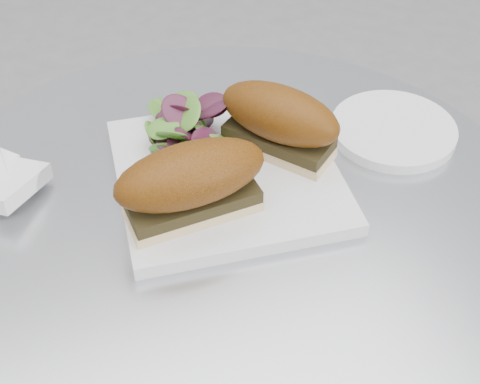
# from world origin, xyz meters

# --- Properties ---
(table) EXTENTS (0.70, 0.70, 0.73)m
(table) POSITION_xyz_m (0.00, 0.00, 0.49)
(table) COLOR silver
(table) RESTS_ON ground
(plate) EXTENTS (0.27, 0.27, 0.02)m
(plate) POSITION_xyz_m (0.03, 0.06, 0.74)
(plate) COLOR white
(plate) RESTS_ON table
(sandwich_left) EXTENTS (0.16, 0.07, 0.08)m
(sandwich_left) POSITION_xyz_m (-0.03, 0.01, 0.79)
(sandwich_left) COLOR beige
(sandwich_left) RESTS_ON plate
(sandwich_right) EXTENTS (0.13, 0.15, 0.08)m
(sandwich_right) POSITION_xyz_m (0.09, 0.07, 0.79)
(sandwich_right) COLOR beige
(sandwich_right) RESTS_ON plate
(salad) EXTENTS (0.11, 0.11, 0.05)m
(salad) POSITION_xyz_m (-0.00, 0.13, 0.77)
(salad) COLOR #5C9230
(salad) RESTS_ON plate
(saucer) EXTENTS (0.15, 0.15, 0.01)m
(saucer) POSITION_xyz_m (0.24, 0.06, 0.74)
(saucer) COLOR white
(saucer) RESTS_ON table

